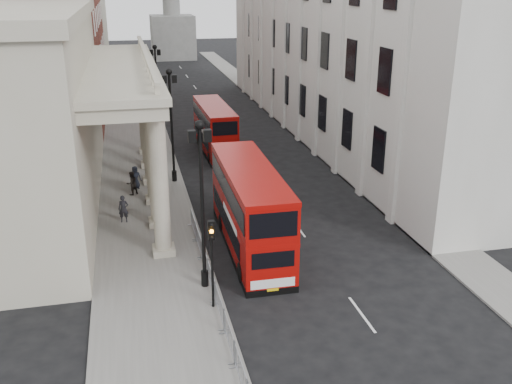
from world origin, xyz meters
name	(u,v)px	position (x,y,z in m)	size (l,w,h in m)	color
ground	(232,331)	(0.00, 0.00, 0.00)	(260.00, 260.00, 0.00)	black
sidewalk_west	(138,148)	(-3.00, 30.00, 0.06)	(6.00, 140.00, 0.12)	slate
sidewalk_east	(312,137)	(13.50, 30.00, 0.06)	(3.00, 140.00, 0.12)	slate
kerb	(170,146)	(-0.05, 30.00, 0.07)	(0.20, 140.00, 0.14)	slate
portico_building	(19,116)	(-10.50, 18.00, 6.00)	(9.00, 28.00, 12.00)	#A9A38D
brick_building	(55,11)	(-10.50, 48.00, 11.00)	(9.00, 32.00, 22.00)	maroon
west_building_far	(75,8)	(-10.50, 80.00, 10.00)	(9.00, 30.00, 20.00)	#A9A38D
east_building	(335,0)	(16.00, 32.00, 12.50)	(8.00, 55.00, 25.00)	beige
lamp_post_south	(202,195)	(-0.60, 4.00, 4.91)	(1.05, 0.44, 8.32)	black
lamp_post_mid	(171,118)	(-0.60, 20.00, 4.91)	(1.05, 0.44, 8.32)	black
lamp_post_north	(157,82)	(-0.60, 36.00, 4.91)	(1.05, 0.44, 8.32)	black
traffic_light	(212,248)	(-0.50, 1.98, 3.11)	(0.28, 0.33, 4.30)	black
crowd_barriers	(216,293)	(-0.35, 2.23, 0.67)	(0.50, 18.75, 1.10)	gray
bus_near	(250,207)	(2.54, 7.92, 2.47)	(2.80, 10.97, 4.72)	#990A07
bus_far	(215,128)	(3.67, 27.35, 2.17)	(2.51, 9.68, 4.16)	#960906
pedestrian_a	(123,209)	(-4.37, 12.96, 0.98)	(0.63, 0.41, 1.71)	black
pedestrian_b	(132,183)	(-3.75, 17.75, 0.97)	(0.82, 0.64, 1.69)	black
pedestrian_c	(135,177)	(-3.47, 19.01, 0.95)	(0.81, 0.53, 1.65)	black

